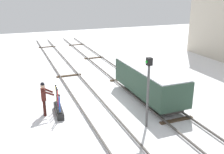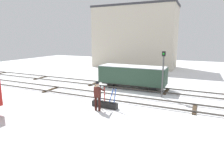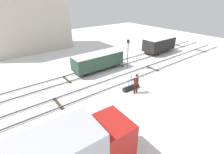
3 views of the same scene
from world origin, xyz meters
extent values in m
plane|color=white|center=(0.00, 0.00, 0.00)|extent=(60.00, 60.00, 0.00)
cube|color=#4C4742|center=(0.00, -0.72, 0.13)|extent=(44.00, 0.07, 0.10)
cube|color=#4C4742|center=(0.00, 0.72, 0.13)|extent=(44.00, 0.07, 0.10)
cube|color=#423323|center=(-5.87, 0.00, 0.04)|extent=(0.24, 1.94, 0.08)
cube|color=#423323|center=(5.87, 0.00, 0.04)|extent=(0.24, 1.94, 0.08)
cube|color=#423323|center=(17.60, 0.00, 0.04)|extent=(0.24, 1.94, 0.08)
cube|color=#4C4742|center=(0.00, 2.86, 0.13)|extent=(44.00, 0.07, 0.10)
cube|color=#4C4742|center=(0.00, 4.30, 0.13)|extent=(44.00, 0.07, 0.10)
cube|color=#423323|center=(-3.52, 3.58, 0.04)|extent=(0.24, 1.94, 0.08)
cube|color=#423323|center=(3.52, 3.58, 0.04)|extent=(0.24, 1.94, 0.08)
cube|color=#423323|center=(10.56, 3.58, 0.04)|extent=(0.24, 1.94, 0.08)
cube|color=#423323|center=(17.60, 3.58, 0.04)|extent=(0.24, 1.94, 0.08)
cube|color=black|center=(0.45, -1.97, 0.18)|extent=(1.82, 0.46, 0.36)
cube|color=black|center=(0.45, -1.97, 0.39)|extent=(1.63, 0.29, 0.06)
cylinder|color=yellow|center=(-0.23, -1.93, 0.88)|extent=(0.07, 0.06, 1.05)
sphere|color=black|center=(-0.24, -1.93, 1.41)|extent=(0.09, 0.09, 0.09)
cylinder|color=#1E47B7|center=(0.13, -1.95, 0.88)|extent=(0.09, 0.06, 1.05)
sphere|color=black|center=(0.15, -1.95, 1.41)|extent=(0.09, 0.09, 0.09)
cylinder|color=red|center=(0.44, -1.97, 0.88)|extent=(0.08, 0.06, 1.05)
sphere|color=black|center=(0.43, -1.97, 1.41)|extent=(0.09, 0.09, 0.09)
cylinder|color=#1E47B7|center=(0.94, -1.99, 0.86)|extent=(0.36, 0.08, 1.02)
sphere|color=black|center=(1.10, -2.00, 1.36)|extent=(0.09, 0.09, 0.09)
cylinder|color=#1E47B7|center=(1.20, -2.01, 0.88)|extent=(0.21, 0.07, 1.05)
sphere|color=black|center=(1.28, -2.01, 1.40)|extent=(0.09, 0.09, 0.09)
cylinder|color=#351511|center=(0.18, -2.68, 0.44)|extent=(0.15, 0.15, 0.89)
cylinder|color=#351511|center=(0.44, -2.70, 0.44)|extent=(0.15, 0.15, 0.89)
cube|color=#4C1E19|center=(0.31, -2.69, 1.20)|extent=(0.39, 0.26, 0.63)
sphere|color=tan|center=(0.31, -2.69, 1.68)|extent=(0.24, 0.24, 0.24)
sphere|color=black|center=(0.31, -2.69, 1.78)|extent=(0.22, 0.22, 0.22)
cylinder|color=#4C1E19|center=(0.12, -2.42, 1.33)|extent=(0.14, 0.57, 0.39)
cylinder|color=#4C1E19|center=(0.54, -2.44, 1.31)|extent=(0.14, 0.59, 0.36)
cube|color=#B21E19|center=(-5.51, -6.55, 1.50)|extent=(1.99, 2.18, 1.90)
cube|color=black|center=(-4.61, -6.59, 1.83)|extent=(0.11, 1.79, 0.76)
cylinder|color=black|center=(-6.17, -5.40, 0.45)|extent=(0.91, 0.29, 0.90)
cylinder|color=#4C4C4C|center=(3.46, 1.84, 1.59)|extent=(0.12, 0.12, 3.18)
cube|color=black|center=(3.46, 1.84, 3.36)|extent=(0.24, 0.24, 0.36)
sphere|color=green|center=(3.46, 1.71, 3.36)|extent=(0.14, 0.14, 0.14)
cube|color=beige|center=(-3.77, 17.06, 4.57)|extent=(12.49, 5.47, 9.13)
cube|color=#2D2B28|center=(0.48, 3.58, 0.40)|extent=(5.68, 1.17, 0.20)
cube|color=#284233|center=(0.48, 3.58, 1.24)|extent=(5.98, 1.94, 1.49)
cube|color=white|center=(0.48, 3.58, 2.02)|extent=(5.86, 1.87, 0.06)
cylinder|color=black|center=(-1.46, 3.06, 0.35)|extent=(0.70, 0.10, 0.70)
cylinder|color=black|center=(-1.46, 4.12, 0.35)|extent=(0.70, 0.10, 0.70)
cylinder|color=black|center=(2.42, 3.05, 0.35)|extent=(0.70, 0.10, 0.70)
cylinder|color=black|center=(2.43, 4.11, 0.35)|extent=(0.70, 0.10, 0.70)
cube|color=#2D2B28|center=(11.57, 3.58, 0.40)|extent=(4.87, 1.37, 0.20)
cube|color=black|center=(11.57, 3.58, 1.36)|extent=(5.13, 2.27, 1.71)
cube|color=silver|center=(11.57, 3.58, 2.24)|extent=(5.03, 2.18, 0.06)
cylinder|color=black|center=(9.90, 2.97, 0.35)|extent=(0.70, 0.10, 0.70)
cylinder|color=black|center=(9.90, 4.21, 0.35)|extent=(0.70, 0.10, 0.70)
cylinder|color=black|center=(13.23, 2.96, 0.35)|extent=(0.70, 0.10, 0.70)
cylinder|color=black|center=(13.23, 4.20, 0.35)|extent=(0.70, 0.10, 0.70)
camera|label=1|loc=(13.62, -4.00, 6.48)|focal=41.91mm
camera|label=2|loc=(5.95, -12.89, 4.44)|focal=31.21mm
camera|label=3|loc=(-9.20, -11.48, 7.92)|focal=26.46mm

